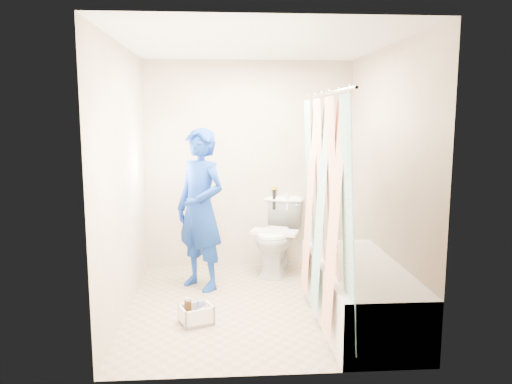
{
  "coord_description": "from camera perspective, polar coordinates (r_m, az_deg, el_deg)",
  "views": [
    {
      "loc": [
        -0.33,
        -4.49,
        1.78
      ],
      "look_at": [
        0.02,
        0.45,
        1.01
      ],
      "focal_mm": 35.0,
      "sensor_mm": 36.0,
      "label": 1
    }
  ],
  "objects": [
    {
      "name": "wall_right",
      "position": [
        4.78,
        14.67,
        1.55
      ],
      "size": [
        0.02,
        2.6,
        2.4
      ],
      "primitive_type": "cube",
      "color": "beige",
      "rests_on": "ground"
    },
    {
      "name": "floor",
      "position": [
        4.84,
        0.16,
        -12.75
      ],
      "size": [
        2.6,
        2.6,
        0.0
      ],
      "primitive_type": "plane",
      "color": "tan",
      "rests_on": "ground"
    },
    {
      "name": "shower_curtain",
      "position": [
        4.23,
        7.65,
        -1.63
      ],
      "size": [
        0.06,
        1.75,
        1.8
      ],
      "primitive_type": "cube",
      "color": "white",
      "rests_on": "curtain_rod"
    },
    {
      "name": "toilet",
      "position": [
        5.71,
        2.43,
        -5.01
      ],
      "size": [
        0.71,
        0.93,
        0.83
      ],
      "primitive_type": "imported",
      "rotation": [
        0.0,
        0.0,
        -0.34
      ],
      "color": "white",
      "rests_on": "ground"
    },
    {
      "name": "bathtub",
      "position": [
        4.5,
        11.65,
        -11.03
      ],
      "size": [
        0.7,
        1.75,
        0.5
      ],
      "color": "white",
      "rests_on": "ground"
    },
    {
      "name": "plumber",
      "position": [
        5.12,
        -6.37,
        -1.99
      ],
      "size": [
        0.71,
        0.7,
        1.65
      ],
      "primitive_type": "imported",
      "rotation": [
        0.0,
        0.0,
        -0.75
      ],
      "color": "navy",
      "rests_on": "ground"
    },
    {
      "name": "tank_lid",
      "position": [
        5.57,
        2.12,
        -4.61
      ],
      "size": [
        0.56,
        0.38,
        0.04
      ],
      "primitive_type": "cube",
      "rotation": [
        0.0,
        0.0,
        -0.34
      ],
      "color": "white",
      "rests_on": "toilet"
    },
    {
      "name": "ceiling",
      "position": [
        4.55,
        0.18,
        16.64
      ],
      "size": [
        2.4,
        2.6,
        0.02
      ],
      "primitive_type": "cube",
      "color": "white",
      "rests_on": "wall_back"
    },
    {
      "name": "cleaning_caddy",
      "position": [
        4.45,
        -6.72,
        -13.8
      ],
      "size": [
        0.33,
        0.3,
        0.2
      ],
      "rotation": [
        0.0,
        0.0,
        0.38
      ],
      "color": "white",
      "rests_on": "ground"
    },
    {
      "name": "curtain_rod",
      "position": [
        4.16,
        7.91,
        11.07
      ],
      "size": [
        0.02,
        1.9,
        0.02
      ],
      "primitive_type": "cylinder",
      "rotation": [
        1.57,
        0.0,
        0.0
      ],
      "color": "silver",
      "rests_on": "wall_back"
    },
    {
      "name": "wall_left",
      "position": [
        4.61,
        -14.87,
        1.29
      ],
      "size": [
        0.02,
        2.6,
        2.4
      ],
      "primitive_type": "cube",
      "color": "beige",
      "rests_on": "ground"
    },
    {
      "name": "tank_internals",
      "position": [
        5.85,
        2.49,
        -0.63
      ],
      "size": [
        0.2,
        0.1,
        0.27
      ],
      "color": "black",
      "rests_on": "toilet"
    },
    {
      "name": "wall_front",
      "position": [
        3.26,
        1.84,
        -1.41
      ],
      "size": [
        2.4,
        0.02,
        2.4
      ],
      "primitive_type": "cube",
      "color": "beige",
      "rests_on": "ground"
    },
    {
      "name": "wall_back",
      "position": [
        5.83,
        -0.77,
        3.08
      ],
      "size": [
        2.4,
        0.02,
        2.4
      ],
      "primitive_type": "cube",
      "color": "beige",
      "rests_on": "ground"
    }
  ]
}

